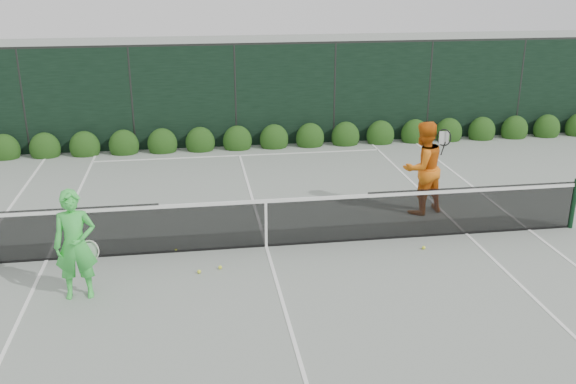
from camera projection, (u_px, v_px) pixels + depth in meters
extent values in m
plane|color=gray|center=(266.00, 247.00, 12.50)|extent=(80.00, 80.00, 0.00)
cylinder|color=#11331B|center=(574.00, 203.00, 13.23)|extent=(0.10, 0.10, 1.07)
cube|color=black|center=(38.00, 236.00, 11.73)|extent=(4.40, 0.01, 1.02)
cube|color=black|center=(266.00, 224.00, 12.34)|extent=(4.00, 0.01, 0.96)
cube|color=black|center=(473.00, 211.00, 12.93)|extent=(4.40, 0.01, 1.02)
cube|color=white|center=(266.00, 201.00, 12.18)|extent=(12.80, 0.03, 0.07)
cube|color=black|center=(266.00, 246.00, 12.49)|extent=(12.80, 0.02, 0.04)
cube|color=white|center=(266.00, 225.00, 12.34)|extent=(0.05, 0.03, 0.91)
imported|color=#3DD049|center=(75.00, 245.00, 10.33)|extent=(0.69, 0.47, 1.85)
torus|color=silver|center=(90.00, 251.00, 10.50)|extent=(0.30, 0.07, 0.30)
cylinder|color=black|center=(91.00, 264.00, 10.58)|extent=(0.10, 0.03, 0.30)
imported|color=orange|center=(422.00, 168.00, 13.91)|extent=(1.21, 1.07, 2.05)
torus|color=black|center=(444.00, 138.00, 13.53)|extent=(0.27, 0.18, 0.30)
cylinder|color=black|center=(443.00, 149.00, 13.61)|extent=(0.10, 0.03, 0.30)
cube|color=white|center=(529.00, 230.00, 13.28)|extent=(0.06, 23.77, 0.01)
cube|color=white|center=(47.00, 260.00, 11.91)|extent=(0.06, 23.77, 0.01)
cube|color=white|center=(466.00, 234.00, 13.08)|extent=(0.06, 23.77, 0.01)
cube|color=white|center=(228.00, 114.00, 23.57)|extent=(11.03, 0.06, 0.01)
cube|color=white|center=(240.00, 155.00, 18.46)|extent=(8.23, 0.06, 0.01)
cube|color=white|center=(266.00, 246.00, 12.49)|extent=(0.06, 12.80, 0.01)
cube|color=black|center=(235.00, 97.00, 18.98)|extent=(32.00, 0.06, 3.00)
cube|color=#262826|center=(234.00, 44.00, 18.47)|extent=(32.00, 0.06, 0.06)
cylinder|color=#262826|center=(23.00, 103.00, 18.12)|extent=(0.08, 0.08, 3.00)
cylinder|color=#262826|center=(132.00, 100.00, 18.55)|extent=(0.08, 0.08, 3.00)
cylinder|color=#262826|center=(235.00, 97.00, 18.98)|extent=(0.08, 0.08, 3.00)
cylinder|color=#262826|center=(334.00, 94.00, 19.41)|extent=(0.08, 0.08, 3.00)
cylinder|color=#262826|center=(429.00, 91.00, 19.84)|extent=(0.08, 0.08, 3.00)
cylinder|color=#262826|center=(520.00, 88.00, 20.27)|extent=(0.08, 0.08, 3.00)
ellipsoid|color=#173C10|center=(5.00, 150.00, 18.14)|extent=(0.86, 0.65, 0.94)
ellipsoid|color=#173C10|center=(45.00, 149.00, 18.29)|extent=(0.86, 0.65, 0.94)
ellipsoid|color=#173C10|center=(85.00, 147.00, 18.45)|extent=(0.86, 0.65, 0.94)
ellipsoid|color=#173C10|center=(124.00, 146.00, 18.61)|extent=(0.86, 0.65, 0.94)
ellipsoid|color=#173C10|center=(162.00, 144.00, 18.76)|extent=(0.86, 0.65, 0.94)
ellipsoid|color=#173C10|center=(200.00, 143.00, 18.92)|extent=(0.86, 0.65, 0.94)
ellipsoid|color=#173C10|center=(237.00, 141.00, 19.08)|extent=(0.86, 0.65, 0.94)
ellipsoid|color=#173C10|center=(274.00, 140.00, 19.24)|extent=(0.86, 0.65, 0.94)
ellipsoid|color=#173C10|center=(310.00, 138.00, 19.39)|extent=(0.86, 0.65, 0.94)
ellipsoid|color=#173C10|center=(345.00, 137.00, 19.55)|extent=(0.86, 0.65, 0.94)
ellipsoid|color=#173C10|center=(380.00, 135.00, 19.71)|extent=(0.86, 0.65, 0.94)
ellipsoid|color=#173C10|center=(415.00, 134.00, 19.86)|extent=(0.86, 0.65, 0.94)
ellipsoid|color=#173C10|center=(448.00, 133.00, 20.02)|extent=(0.86, 0.65, 0.94)
ellipsoid|color=#173C10|center=(482.00, 132.00, 20.18)|extent=(0.86, 0.65, 0.94)
ellipsoid|color=#173C10|center=(514.00, 130.00, 20.33)|extent=(0.86, 0.65, 0.94)
ellipsoid|color=#173C10|center=(547.00, 129.00, 20.49)|extent=(0.86, 0.65, 0.94)
sphere|color=#E5F135|center=(220.00, 267.00, 11.56)|extent=(0.07, 0.07, 0.07)
sphere|color=#E5F135|center=(199.00, 272.00, 11.40)|extent=(0.07, 0.07, 0.07)
sphere|color=#E5F135|center=(424.00, 248.00, 12.37)|extent=(0.07, 0.07, 0.07)
sphere|color=#E5F135|center=(176.00, 250.00, 12.26)|extent=(0.07, 0.07, 0.07)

